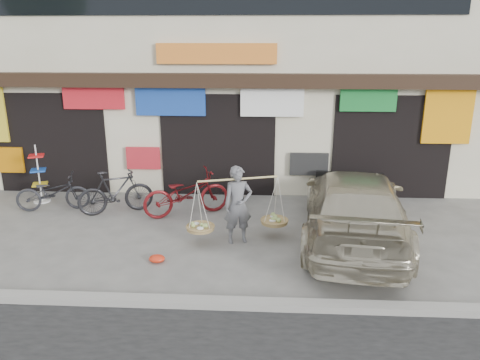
# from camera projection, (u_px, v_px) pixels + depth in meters

# --- Properties ---
(ground) EXTENTS (70.00, 70.00, 0.00)m
(ground) POSITION_uv_depth(u_px,v_px,m) (202.00, 250.00, 9.39)
(ground) COLOR slate
(ground) RESTS_ON ground
(kerb) EXTENTS (70.00, 0.25, 0.12)m
(kerb) POSITION_uv_depth(u_px,v_px,m) (185.00, 302.00, 7.47)
(kerb) COLOR gray
(kerb) RESTS_ON ground
(shophouse_block) EXTENTS (14.00, 6.32, 7.00)m
(shophouse_block) POSITION_uv_depth(u_px,v_px,m) (226.00, 58.00, 14.49)
(shophouse_block) COLOR beige
(shophouse_block) RESTS_ON ground
(street_vendor) EXTENTS (2.07, 0.99, 1.63)m
(street_vendor) POSITION_uv_depth(u_px,v_px,m) (238.00, 208.00, 9.58)
(street_vendor) COLOR slate
(street_vendor) RESTS_ON ground
(bike_0) EXTENTS (1.83, 0.98, 0.91)m
(bike_0) POSITION_uv_depth(u_px,v_px,m) (53.00, 192.00, 11.44)
(bike_0) COLOR #292A2E
(bike_0) RESTS_ON ground
(bike_1) EXTENTS (1.84, 1.17, 1.07)m
(bike_1) POSITION_uv_depth(u_px,v_px,m) (116.00, 192.00, 11.22)
(bike_1) COLOR black
(bike_1) RESTS_ON ground
(bike_2) EXTENTS (2.19, 1.50, 1.09)m
(bike_2) POSITION_uv_depth(u_px,v_px,m) (186.00, 193.00, 11.10)
(bike_2) COLOR maroon
(bike_2) RESTS_ON ground
(suv) EXTENTS (2.66, 5.26, 1.46)m
(suv) POSITION_uv_depth(u_px,v_px,m) (354.00, 206.00, 9.73)
(suv) COLOR #B3AA90
(suv) RESTS_ON ground
(display_rack) EXTENTS (0.46, 0.46, 1.51)m
(display_rack) POSITION_uv_depth(u_px,v_px,m) (39.00, 179.00, 11.97)
(display_rack) COLOR silver
(display_rack) RESTS_ON ground
(red_bag) EXTENTS (0.31, 0.25, 0.14)m
(red_bag) POSITION_uv_depth(u_px,v_px,m) (157.00, 259.00, 8.89)
(red_bag) COLOR red
(red_bag) RESTS_ON ground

